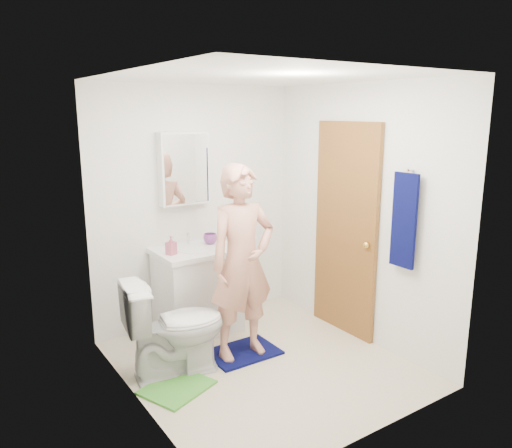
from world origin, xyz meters
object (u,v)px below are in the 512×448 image
(vanity_cabinet, at_px, (198,292))
(man, at_px, (242,263))
(toothbrush_cup, at_px, (210,239))
(medicine_cabinet, at_px, (184,168))
(towel, at_px, (404,221))
(toilet, at_px, (175,326))
(soap_dispenser, at_px, (171,245))

(vanity_cabinet, bearing_deg, man, -83.17)
(toothbrush_cup, xyz_separation_m, man, (-0.11, -0.76, -0.03))
(medicine_cabinet, bearing_deg, towel, -55.39)
(medicine_cabinet, xyz_separation_m, toothbrush_cup, (0.19, -0.15, -0.70))
(vanity_cabinet, relative_size, toilet, 0.96)
(medicine_cabinet, distance_m, towel, 2.11)
(towel, distance_m, soap_dispenser, 2.07)
(vanity_cabinet, distance_m, towel, 2.08)
(medicine_cabinet, bearing_deg, man, -84.84)
(toilet, distance_m, toothbrush_cup, 1.12)
(soap_dispenser, xyz_separation_m, man, (0.37, -0.63, -0.07))
(man, bearing_deg, soap_dispenser, 122.04)
(vanity_cabinet, distance_m, man, 0.84)
(towel, xyz_separation_m, soap_dispenser, (-1.47, 1.43, -0.31))
(soap_dispenser, height_order, man, man)
(toothbrush_cup, bearing_deg, vanity_cabinet, -159.35)
(towel, relative_size, toilet, 0.96)
(vanity_cabinet, relative_size, toothbrush_cup, 5.96)
(towel, bearing_deg, toilet, 153.62)
(medicine_cabinet, xyz_separation_m, toilet, (-0.54, -0.86, -1.19))
(towel, xyz_separation_m, man, (-1.10, 0.80, -0.38))
(toothbrush_cup, distance_m, man, 0.77)
(toilet, height_order, toothbrush_cup, toothbrush_cup)
(medicine_cabinet, height_order, soap_dispenser, medicine_cabinet)
(toilet, height_order, man, man)
(towel, height_order, toothbrush_cup, towel)
(soap_dispenser, bearing_deg, toilet, -113.28)
(vanity_cabinet, xyz_separation_m, man, (0.08, -0.69, 0.47))
(towel, height_order, toilet, towel)
(toilet, bearing_deg, vanity_cabinet, -31.53)
(man, bearing_deg, vanity_cabinet, 98.50)
(vanity_cabinet, relative_size, soap_dispenser, 4.57)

